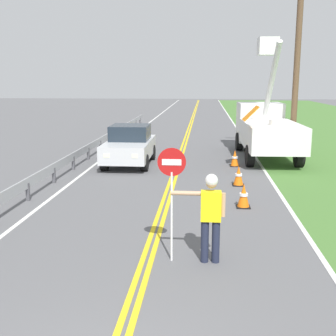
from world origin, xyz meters
TOP-DOWN VIEW (x-y plane):
  - centerline_yellow_left at (-0.09, 20.00)m, footprint 0.11×110.00m
  - centerline_yellow_right at (0.09, 20.00)m, footprint 0.11×110.00m
  - edge_line_right at (3.60, 20.00)m, footprint 0.12×110.00m
  - edge_line_left at (-3.60, 20.00)m, footprint 0.12×110.00m
  - flagger_worker at (1.27, 4.65)m, footprint 1.09×0.25m
  - stop_sign_paddle at (0.50, 4.65)m, footprint 0.56×0.04m
  - utility_bucket_truck at (4.04, 17.10)m, footprint 2.67×6.87m
  - oncoming_sedan_nearest at (-2.08, 14.54)m, footprint 1.94×4.12m
  - utility_pole_near at (5.35, 17.20)m, footprint 1.80×0.28m
  - traffic_cone_lead at (2.29, 8.51)m, footprint 0.40×0.40m
  - traffic_cone_mid at (2.34, 11.12)m, footprint 0.40×0.40m
  - traffic_cone_tail at (2.44, 14.52)m, footprint 0.40×0.40m
  - guardrail_left_shoulder at (-4.20, 16.65)m, footprint 0.10×32.00m

SIDE VIEW (x-z plane):
  - centerline_yellow_left at x=-0.09m, z-range 0.00..0.01m
  - centerline_yellow_right at x=0.09m, z-range 0.00..0.01m
  - edge_line_right at x=3.60m, z-range 0.00..0.01m
  - edge_line_left at x=-3.60m, z-range 0.00..0.01m
  - traffic_cone_lead at x=2.29m, z-range -0.01..0.69m
  - traffic_cone_mid at x=2.34m, z-range -0.01..0.69m
  - traffic_cone_tail at x=2.44m, z-range -0.01..0.69m
  - guardrail_left_shoulder at x=-4.20m, z-range 0.16..0.87m
  - oncoming_sedan_nearest at x=-2.08m, z-range -0.02..1.68m
  - flagger_worker at x=1.27m, z-range 0.13..1.96m
  - utility_bucket_truck at x=4.04m, z-range -1.36..4.20m
  - stop_sign_paddle at x=0.50m, z-range 0.54..2.87m
  - utility_pole_near at x=5.35m, z-range 0.18..8.23m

